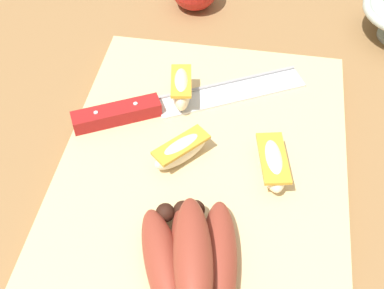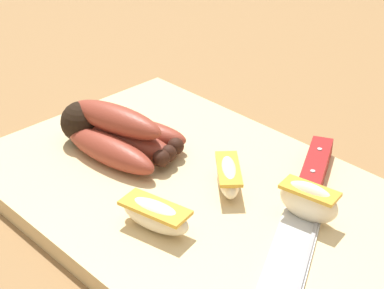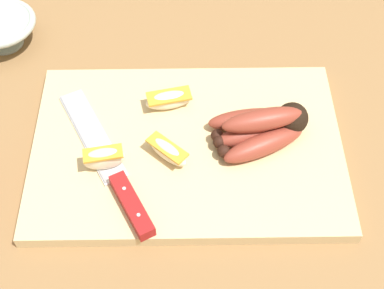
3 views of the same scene
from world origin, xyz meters
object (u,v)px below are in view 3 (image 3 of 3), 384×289
chefs_knife (120,179)px  apple_wedge_middle (172,100)px  banana_bunch (266,128)px  apple_wedge_near (170,151)px  ceramic_bowl (4,30)px  apple_wedge_far (107,158)px

chefs_knife → apple_wedge_middle: 0.15m
banana_bunch → apple_wedge_near: bearing=-165.7°
ceramic_bowl → apple_wedge_middle: bearing=-30.0°
apple_wedge_far → ceramic_bowl: 0.34m
chefs_knife → apple_wedge_far: (-0.02, 0.02, 0.01)m
chefs_knife → apple_wedge_near: size_ratio=4.06×
apple_wedge_middle → ceramic_bowl: (-0.28, 0.16, -0.00)m
apple_wedge_middle → apple_wedge_far: apple_wedge_far is taller
apple_wedge_near → apple_wedge_middle: same height
chefs_knife → apple_wedge_far: apple_wedge_far is taller
apple_wedge_middle → apple_wedge_far: (-0.09, -0.11, 0.01)m
apple_wedge_far → ceramic_bowl: size_ratio=0.50×
banana_bunch → apple_wedge_near: banana_bunch is taller
chefs_knife → ceramic_bowl: ceramic_bowl is taller
apple_wedge_middle → chefs_knife: bearing=-117.5°
apple_wedge_near → apple_wedge_far: bearing=-170.0°
banana_bunch → chefs_knife: size_ratio=0.55×
apple_wedge_near → apple_wedge_middle: bearing=89.0°
chefs_knife → apple_wedge_near: apple_wedge_near is taller
apple_wedge_middle → ceramic_bowl: 0.33m
chefs_knife → apple_wedge_near: (0.07, 0.04, 0.01)m
chefs_knife → apple_wedge_far: 0.03m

